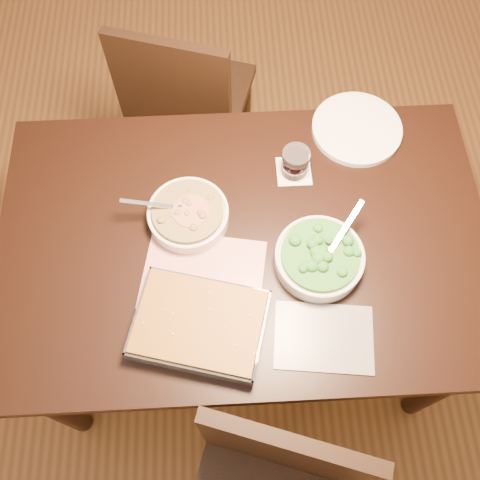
# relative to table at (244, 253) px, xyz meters

# --- Properties ---
(ground) EXTENTS (4.00, 4.00, 0.00)m
(ground) POSITION_rel_table_xyz_m (0.00, 0.00, -0.65)
(ground) COLOR #472E14
(ground) RESTS_ON ground
(table) EXTENTS (1.40, 0.90, 0.75)m
(table) POSITION_rel_table_xyz_m (0.00, 0.00, 0.00)
(table) COLOR black
(table) RESTS_ON ground
(magazine_a) EXTENTS (0.36, 0.29, 0.01)m
(magazine_a) POSITION_rel_table_xyz_m (-0.12, -0.10, 0.10)
(magazine_a) COLOR #C13746
(magazine_a) RESTS_ON table
(magazine_b) EXTENTS (0.28, 0.21, 0.00)m
(magazine_b) POSITION_rel_table_xyz_m (0.19, -0.30, 0.10)
(magazine_b) COLOR #28272F
(magazine_b) RESTS_ON table
(coaster) EXTENTS (0.10, 0.10, 0.00)m
(coaster) POSITION_rel_table_xyz_m (0.16, 0.22, 0.10)
(coaster) COLOR white
(coaster) RESTS_ON table
(stew_bowl) EXTENTS (0.26, 0.23, 0.09)m
(stew_bowl) POSITION_rel_table_xyz_m (-0.15, 0.07, 0.13)
(stew_bowl) COLOR white
(stew_bowl) RESTS_ON table
(broccoli_bowl) EXTENTS (0.24, 0.25, 0.09)m
(broccoli_bowl) POSITION_rel_table_xyz_m (0.20, -0.08, 0.13)
(broccoli_bowl) COLOR white
(broccoli_bowl) RESTS_ON table
(baking_dish) EXTENTS (0.38, 0.32, 0.06)m
(baking_dish) POSITION_rel_table_xyz_m (-0.13, -0.25, 0.12)
(baking_dish) COLOR silver
(baking_dish) RESTS_ON table
(wine_tumbler) EXTENTS (0.08, 0.08, 0.09)m
(wine_tumbler) POSITION_rel_table_xyz_m (0.16, 0.22, 0.15)
(wine_tumbler) COLOR black
(wine_tumbler) RESTS_ON coaster
(dinner_plate) EXTENTS (0.28, 0.28, 0.02)m
(dinner_plate) POSITION_rel_table_xyz_m (0.37, 0.36, 0.10)
(dinner_plate) COLOR white
(dinner_plate) RESTS_ON table
(chair_far) EXTENTS (0.53, 0.53, 0.89)m
(chair_far) POSITION_rel_table_xyz_m (-0.18, 0.73, -0.16)
(chair_far) COLOR black
(chair_far) RESTS_ON ground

